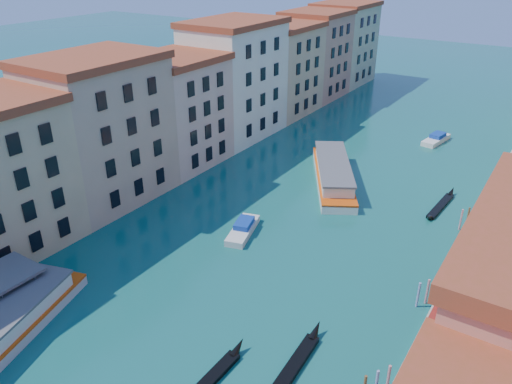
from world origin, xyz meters
TOP-DOWN VIEW (x-y plane):
  - left_bank_palazzos at (-26.00, 64.68)m, footprint 12.80×128.40m
  - quay at (22.00, 65.00)m, footprint 4.00×140.00m
  - mooring_poles_right at (19.10, 28.80)m, footprint 1.44×54.24m
  - vaporetto_near at (-11.42, 13.72)m, footprint 9.84×19.89m
  - vaporetto_far at (-1.27, 61.61)m, footprint 15.03×21.09m
  - gondola_right at (12.24, 24.12)m, footprint 1.69×12.80m
  - gondola_far at (14.91, 62.10)m, footprint 1.61×11.19m
  - motorboat_mid at (-4.11, 41.41)m, footprint 4.25×7.69m
  - motorboat_far at (7.39, 87.60)m, footprint 3.57×7.78m

SIDE VIEW (x-z plane):
  - gondola_far at x=14.91m, z-range -0.47..1.12m
  - gondola_right at x=12.24m, z-range -0.79..1.76m
  - quay at x=22.00m, z-range 0.00..1.00m
  - motorboat_mid at x=-4.11m, z-range -0.17..1.35m
  - motorboat_far at x=7.39m, z-range -0.17..1.38m
  - mooring_poles_right at x=19.10m, z-range -0.30..2.90m
  - vaporetto_near at x=-11.42m, z-range -0.14..2.75m
  - vaporetto_far at x=-1.27m, z-range -0.16..3.04m
  - left_bank_palazzos at x=-26.00m, z-range -0.79..20.21m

